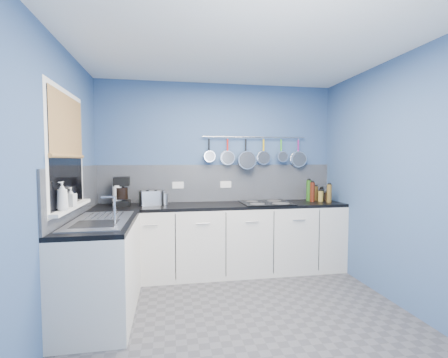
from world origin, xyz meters
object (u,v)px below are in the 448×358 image
object	(u,v)px
soap_bottle_b	(71,197)
hob	(266,203)
coffee_maker	(122,191)
toaster	(152,198)
canister	(164,199)
paper_towel	(117,196)
soap_bottle_a	(62,196)

from	to	relation	value
soap_bottle_b	hob	bearing A→B (deg)	24.05
coffee_maker	soap_bottle_b	bearing A→B (deg)	-107.93
toaster	coffee_maker	bearing A→B (deg)	159.87
coffee_maker	toaster	bearing A→B (deg)	-5.59
hob	canister	bearing A→B (deg)	175.49
paper_towel	coffee_maker	world-z (taller)	coffee_maker
soap_bottle_b	canister	size ratio (longest dim) A/B	1.20
soap_bottle_b	paper_towel	xyz separation A→B (m)	(0.23, 1.02, -0.11)
toaster	soap_bottle_a	bearing A→B (deg)	-134.68
canister	coffee_maker	bearing A→B (deg)	179.62
paper_towel	coffee_maker	bearing A→B (deg)	27.17
canister	toaster	bearing A→B (deg)	-174.93
soap_bottle_b	coffee_maker	xyz separation A→B (m)	(0.28, 1.05, -0.06)
soap_bottle_b	canister	world-z (taller)	soap_bottle_b
paper_towel	canister	world-z (taller)	paper_towel
soap_bottle_a	hob	distance (m)	2.43
soap_bottle_a	canister	xyz separation A→B (m)	(0.80, 1.27, -0.20)
paper_towel	toaster	world-z (taller)	paper_towel
paper_towel	hob	world-z (taller)	paper_towel
soap_bottle_a	canister	size ratio (longest dim) A/B	1.67
soap_bottle_a	soap_bottle_b	xyz separation A→B (m)	(0.00, 0.22, -0.03)
soap_bottle_a	canister	bearing A→B (deg)	57.76
soap_bottle_b	toaster	distance (m)	1.23
hob	paper_towel	bearing A→B (deg)	177.49
toaster	canister	bearing A→B (deg)	-12.37
soap_bottle_b	toaster	xyz separation A→B (m)	(0.65, 1.03, -0.15)
soap_bottle_a	hob	size ratio (longest dim) A/B	0.37
canister	hob	world-z (taller)	canister
soap_bottle_a	toaster	size ratio (longest dim) A/B	0.86
soap_bottle_a	toaster	world-z (taller)	soap_bottle_a
soap_bottle_b	toaster	world-z (taller)	soap_bottle_b
coffee_maker	canister	bearing A→B (deg)	-3.28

